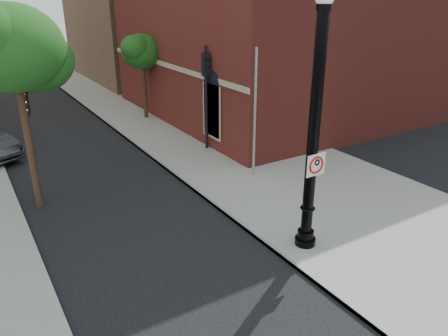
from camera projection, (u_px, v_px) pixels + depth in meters
ground at (222, 280)px, 11.84m from camera, size 120.00×120.00×0.00m
sidewalk_right at (220, 141)px, 22.62m from camera, size 8.00×60.00×0.12m
curb_edge at (149, 155)px, 20.69m from camera, size 0.10×60.00×0.14m
brick_wall_building at (319, 8)px, 28.31m from camera, size 22.30×16.30×12.50m
lamppost at (313, 141)px, 12.07m from camera, size 0.63×0.63×7.40m
no_parking_sign at (316, 165)px, 12.17m from camera, size 0.65×0.07×0.65m
traffic_signal_left at (27, 122)px, 15.41m from camera, size 0.36×0.39×4.42m
traffic_signal_right at (206, 82)px, 20.20m from camera, size 0.34×0.42×4.99m
utility_pole at (255, 116)px, 17.39m from camera, size 0.11×0.11×5.32m
street_tree_a at (14, 50)px, 13.89m from camera, size 3.88×3.51×7.00m
street_tree_c at (142, 52)px, 25.28m from camera, size 2.80×2.53×5.04m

